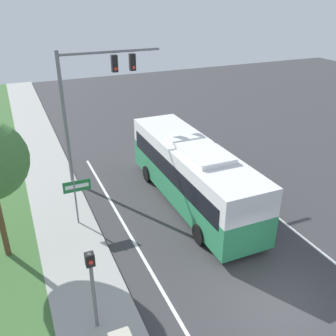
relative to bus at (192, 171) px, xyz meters
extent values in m
plane|color=#38383A|center=(-0.31, -7.51, -1.88)|extent=(80.00, 80.00, 0.00)
cube|color=silver|center=(-3.91, -7.51, -1.87)|extent=(0.14, 30.00, 0.01)
cube|color=#2D8956|center=(0.00, 0.01, -0.74)|extent=(2.58, 10.51, 1.57)
cube|color=white|center=(0.00, 0.01, 0.69)|extent=(2.58, 10.51, 1.29)
cube|color=black|center=(0.00, 0.01, 0.25)|extent=(2.62, 9.67, 0.97)
cube|color=white|center=(0.00, -0.78, 1.46)|extent=(1.81, 3.68, 0.24)
cylinder|color=black|center=(-1.24, 3.27, -1.41)|extent=(0.28, 0.93, 0.93)
cylinder|color=black|center=(1.24, 3.27, -1.41)|extent=(0.28, 0.93, 0.93)
cylinder|color=black|center=(-1.24, -3.25, -1.41)|extent=(0.28, 0.93, 0.93)
cylinder|color=black|center=(1.24, -3.25, -1.41)|extent=(0.28, 0.93, 0.93)
cylinder|color=slate|center=(-5.36, 4.80, 1.87)|extent=(0.20, 0.20, 7.49)
cylinder|color=slate|center=(-2.59, 4.80, 5.37)|extent=(5.54, 0.14, 0.14)
cube|color=black|center=(-2.40, 4.80, 4.75)|extent=(0.32, 0.28, 0.90)
sphere|color=red|center=(-2.40, 4.62, 4.50)|extent=(0.18, 0.18, 0.18)
cube|color=black|center=(-1.39, 4.80, 4.75)|extent=(0.32, 0.28, 0.90)
sphere|color=red|center=(-1.39, 4.62, 4.50)|extent=(0.18, 0.18, 0.18)
cylinder|color=slate|center=(-6.56, -6.01, -0.32)|extent=(0.12, 0.12, 3.12)
cube|color=black|center=(-6.56, -6.01, 1.02)|extent=(0.28, 0.24, 0.44)
sphere|color=red|center=(-6.56, -6.16, 1.02)|extent=(0.14, 0.14, 0.14)
cylinder|color=slate|center=(-5.91, 0.35, -0.67)|extent=(0.08, 0.08, 2.40)
cube|color=#196B33|center=(-5.78, 0.35, 0.20)|extent=(1.27, 0.03, 0.55)
cube|color=white|center=(-5.78, 0.33, 0.20)|extent=(1.08, 0.01, 0.19)
cylinder|color=brown|center=(-9.11, -0.80, -0.05)|extent=(0.24, 0.24, 3.45)
camera|label=1|loc=(-7.97, -15.18, 8.45)|focal=40.00mm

